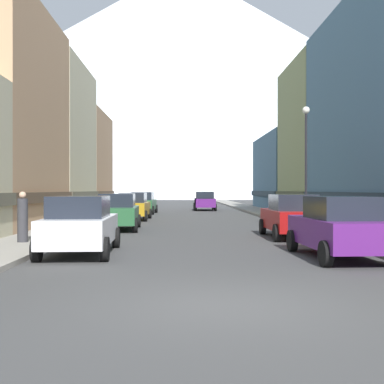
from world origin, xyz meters
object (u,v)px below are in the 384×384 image
object	(u,v)px
car_left_1	(118,212)
car_driving_1	(205,201)
car_left_2	(133,206)
pedestrian_0	(23,219)
streetlamp_right	(306,148)
car_right_1	(292,216)
potted_plant_2	(375,224)
car_driving_0	(205,201)
car_left_3	(143,203)
car_right_0	(339,227)
car_left_0	(80,225)

from	to	relation	value
car_left_1	car_driving_1	bearing A→B (deg)	77.00
car_driving_1	car_left_2	bearing A→B (deg)	-109.60
car_left_1	pedestrian_0	world-z (taller)	pedestrian_0
car_driving_1	streetlamp_right	distance (m)	24.23
car_right_1	car_left_1	bearing A→B (deg)	151.20
potted_plant_2	car_driving_0	bearing A→B (deg)	100.83
car_left_3	streetlamp_right	world-z (taller)	streetlamp_right
car_left_3	car_left_1	bearing A→B (deg)	-89.98
pedestrian_0	car_driving_1	bearing A→B (deg)	75.50
car_right_0	pedestrian_0	size ratio (longest dim) A/B	2.54
car_left_0	car_right_0	bearing A→B (deg)	-7.93
streetlamp_right	pedestrian_0	bearing A→B (deg)	-150.30
car_left_2	car_right_1	size ratio (longest dim) A/B	1.01
car_left_0	streetlamp_right	world-z (taller)	streetlamp_right
car_driving_0	car_driving_1	distance (m)	0.01
car_right_0	car_left_1	bearing A→B (deg)	126.44
car_left_3	pedestrian_0	bearing A→B (deg)	-95.86
car_left_1	streetlamp_right	distance (m)	9.66
potted_plant_2	pedestrian_0	xyz separation A→B (m)	(-13.25, -2.15, 0.34)
car_right_0	car_driving_1	xyz separation A→B (m)	(-2.20, 33.68, 0.00)
car_left_0	streetlamp_right	bearing A→B (deg)	44.15
streetlamp_right	car_left_0	bearing A→B (deg)	-135.85
car_right_1	car_driving_1	xyz separation A→B (m)	(-2.20, 27.56, 0.00)
car_left_3	car_driving_0	bearing A→B (deg)	50.30
car_left_3	car_driving_1	size ratio (longest dim) A/B	1.02
car_right_1	streetlamp_right	size ratio (longest dim) A/B	0.75
car_right_0	streetlamp_right	distance (m)	10.52
car_right_0	car_driving_0	xyz separation A→B (m)	(-2.20, 33.69, 0.00)
car_left_1	car_left_3	bearing A→B (deg)	90.02
car_left_2	car_left_0	bearing A→B (deg)	-89.99
car_left_2	streetlamp_right	bearing A→B (deg)	-43.12
car_left_0	pedestrian_0	xyz separation A→B (m)	(-2.45, 2.26, 0.07)
streetlamp_right	car_left_3	bearing A→B (deg)	117.96
pedestrian_0	potted_plant_2	bearing A→B (deg)	9.23
car_left_2	potted_plant_2	distance (m)	16.93
car_left_1	pedestrian_0	distance (m)	7.39
car_driving_0	car_left_2	bearing A→B (deg)	-109.58
car_left_1	car_right_1	distance (m)	8.67
car_driving_1	car_right_1	bearing A→B (deg)	-85.44
car_left_3	car_right_1	distance (m)	22.40
car_left_3	car_left_2	bearing A→B (deg)	-89.99
car_left_3	potted_plant_2	bearing A→B (deg)	-63.54
car_left_3	car_right_1	world-z (taller)	same
car_left_0	potted_plant_2	size ratio (longest dim) A/B	4.87
car_right_1	potted_plant_2	size ratio (longest dim) A/B	4.81
car_left_1	potted_plant_2	xyz separation A→B (m)	(10.80, -4.82, -0.28)
car_left_0	car_right_0	world-z (taller)	same
car_left_1	car_right_1	bearing A→B (deg)	-28.80
car_left_2	pedestrian_0	world-z (taller)	pedestrian_0
car_right_0	car_right_1	distance (m)	6.11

